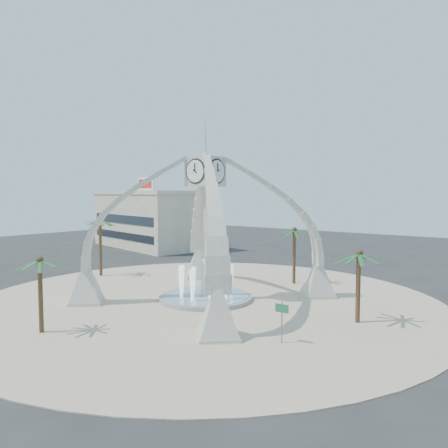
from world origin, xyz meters
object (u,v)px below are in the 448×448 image
Objects in this scene: palm_west at (100,220)px; palm_north at (294,231)px; palm_east at (359,254)px; clock_tower at (206,225)px; street_sign at (282,314)px; palm_south at (39,262)px; fountain at (206,297)px.

palm_north is (19.06, 9.50, -0.78)m from palm_west.
palm_east is 0.92× the size of palm_north.
palm_west is at bearing -179.09° from palm_east.
palm_east is 0.81× the size of palm_west.
clock_tower is 6.78× the size of street_sign.
palm_east is at bearing 7.31° from clock_tower.
palm_west is at bearing 162.72° from street_sign.
palm_east is 1.04× the size of palm_south.
palm_north is at bearing 77.20° from palm_south.
palm_east is at bearing 70.24° from street_sign.
street_sign is (-2.05, -7.07, -3.04)m from palm_east.
clock_tower is at bearing -90.00° from fountain.
street_sign is (10.76, -5.43, -4.60)m from clock_tower.
clock_tower is at bearing -104.10° from palm_north.
street_sign is (8.08, -16.11, -3.54)m from palm_north.
street_sign is (27.14, -6.61, -4.32)m from palm_west.
palm_west is at bearing -153.50° from palm_north.
fountain is 12.16m from street_sign.
palm_north reaches higher than street_sign.
clock_tower is 12.90m from street_sign.
clock_tower is 2.91× the size of palm_north.
fountain is 3.02× the size of street_sign.
clock_tower is at bearing 78.25° from palm_south.
clock_tower is 2.56× the size of palm_west.
palm_north is 24.76m from palm_south.
palm_east is at bearing -41.74° from palm_north.
clock_tower reaches higher than palm_east.
clock_tower is at bearing -172.69° from palm_east.
palm_west is at bearing 175.89° from clock_tower.
fountain is at bearing 78.25° from palm_south.
palm_west is 2.65× the size of street_sign.
palm_west reaches higher than palm_north.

